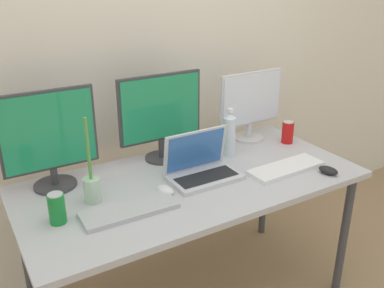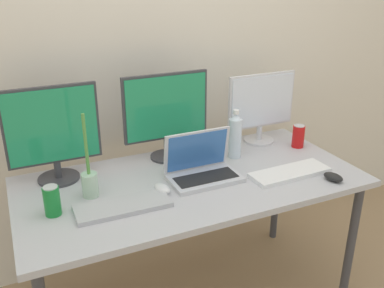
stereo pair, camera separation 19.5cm
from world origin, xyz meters
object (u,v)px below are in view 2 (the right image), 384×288
at_px(monitor_right, 261,105).
at_px(laptop_silver, 202,167).
at_px(bamboo_vase, 90,181).
at_px(work_desk, 192,191).
at_px(mouse_by_laptop, 162,189).
at_px(keyboard_main, 123,206).
at_px(keyboard_aux, 290,173).
at_px(monitor_left, 53,132).
at_px(soda_can_by_laptop, 298,136).
at_px(water_bottle, 235,136).
at_px(mouse_by_keyboard, 333,177).
at_px(soda_can_near_keyboard, 52,201).
at_px(monitor_center, 166,112).

distance_m(monitor_right, laptop_silver, 0.59).
bearing_deg(monitor_right, bamboo_vase, -167.14).
bearing_deg(work_desk, mouse_by_laptop, -161.17).
distance_m(monitor_right, keyboard_main, 1.02).
bearing_deg(keyboard_aux, monitor_left, 156.48).
bearing_deg(monitor_left, keyboard_main, -61.98).
bearing_deg(monitor_right, keyboard_main, -156.92).
bearing_deg(soda_can_by_laptop, keyboard_main, -167.62).
bearing_deg(water_bottle, bamboo_vase, -172.44).
distance_m(monitor_right, bamboo_vase, 1.05).
bearing_deg(bamboo_vase, mouse_by_laptop, -18.49).
distance_m(monitor_right, mouse_by_laptop, 0.82).
height_order(keyboard_aux, bamboo_vase, bamboo_vase).
bearing_deg(laptop_silver, work_desk, 178.61).
height_order(mouse_by_keyboard, soda_can_near_keyboard, soda_can_near_keyboard).
bearing_deg(keyboard_aux, soda_can_by_laptop, 45.35).
distance_m(keyboard_main, soda_can_near_keyboard, 0.28).
distance_m(work_desk, soda_can_near_keyboard, 0.65).
xyz_separation_m(work_desk, keyboard_main, (-0.37, -0.12, 0.07)).
bearing_deg(soda_can_near_keyboard, monitor_right, 15.05).
relative_size(monitor_left, monitor_center, 1.00).
height_order(keyboard_main, mouse_by_keyboard, mouse_by_keyboard).
bearing_deg(work_desk, bamboo_vase, 175.21).
bearing_deg(soda_can_by_laptop, bamboo_vase, -176.29).
xyz_separation_m(work_desk, soda_can_near_keyboard, (-0.64, -0.05, 0.13)).
bearing_deg(monitor_center, soda_can_near_keyboard, -152.31).
xyz_separation_m(monitor_left, mouse_by_keyboard, (1.17, -0.55, -0.22)).
relative_size(keyboard_aux, water_bottle, 1.55).
xyz_separation_m(work_desk, monitor_left, (-0.57, 0.26, 0.30)).
bearing_deg(soda_can_near_keyboard, monitor_center, 27.69).
bearing_deg(bamboo_vase, mouse_by_keyboard, -17.04).
height_order(monitor_right, soda_can_by_laptop, monitor_right).
bearing_deg(keyboard_main, laptop_silver, 16.85).
relative_size(soda_can_by_laptop, bamboo_vase, 0.33).
relative_size(work_desk, monitor_left, 3.56).
height_order(work_desk, monitor_right, monitor_right).
relative_size(monitor_center, keyboard_main, 1.14).
distance_m(work_desk, mouse_by_keyboard, 0.67).
bearing_deg(mouse_by_laptop, monitor_right, 7.00).
xyz_separation_m(monitor_center, keyboard_main, (-0.35, -0.40, -0.24)).
bearing_deg(laptop_silver, monitor_center, 103.17).
relative_size(keyboard_main, water_bottle, 1.52).
bearing_deg(monitor_left, work_desk, -24.42).
xyz_separation_m(monitor_left, bamboo_vase, (0.10, -0.22, -0.17)).
relative_size(mouse_by_keyboard, mouse_by_laptop, 1.03).
height_order(monitor_center, water_bottle, monitor_center).
relative_size(monitor_right, bamboo_vase, 1.08).
bearing_deg(soda_can_near_keyboard, mouse_by_keyboard, -10.98).
bearing_deg(mouse_by_laptop, bamboo_vase, 143.91).
xyz_separation_m(mouse_by_keyboard, bamboo_vase, (-1.06, 0.33, 0.05)).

